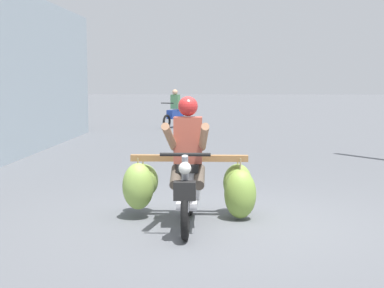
% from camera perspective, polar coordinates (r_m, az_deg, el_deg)
% --- Properties ---
extents(ground_plane, '(120.00, 120.00, 0.00)m').
position_cam_1_polar(ground_plane, '(7.31, 2.99, -7.81)').
color(ground_plane, '#56595E').
extents(motorbike_main_loaded, '(1.75, 1.84, 1.58)m').
position_cam_1_polar(motorbike_main_loaded, '(7.40, -0.24, -3.51)').
color(motorbike_main_loaded, black).
rests_on(motorbike_main_loaded, ground).
extents(motorbike_distant_ahead_left, '(0.78, 1.52, 1.40)m').
position_cam_1_polar(motorbike_distant_ahead_left, '(21.46, -1.69, 3.11)').
color(motorbike_distant_ahead_left, black).
rests_on(motorbike_distant_ahead_left, ground).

